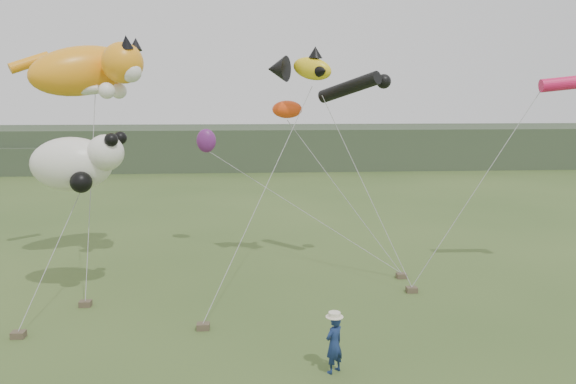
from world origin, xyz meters
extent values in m
plane|color=#385123|center=(0.00, 0.00, 0.00)|extent=(120.00, 120.00, 0.00)
cube|color=#2D3D28|center=(0.00, 45.00, 2.00)|extent=(90.00, 12.00, 4.00)
imported|color=navy|center=(0.85, 0.01, 0.78)|extent=(0.68, 0.65, 1.56)
cube|color=brown|center=(-6.95, 5.23, 0.10)|extent=(0.39, 0.31, 0.20)
cube|color=brown|center=(-2.77, 2.99, 0.10)|extent=(0.39, 0.31, 0.20)
cube|color=brown|center=(4.64, 5.82, 0.10)|extent=(0.39, 0.31, 0.20)
cube|color=brown|center=(-8.23, 2.78, 0.10)|extent=(0.39, 0.31, 0.20)
cube|color=brown|center=(4.70, 7.45, 0.10)|extent=(0.39, 0.31, 0.20)
ellipsoid|color=orange|center=(-7.86, 9.81, 8.13)|extent=(4.80, 4.09, 2.54)
sphere|color=orange|center=(-6.09, 8.92, 8.39)|extent=(1.59, 1.59, 1.59)
cone|color=black|center=(-5.83, 8.48, 9.14)|extent=(0.49, 0.60, 0.60)
cone|color=black|center=(-5.65, 9.37, 9.14)|extent=(0.49, 0.57, 0.56)
sphere|color=white|center=(-5.74, 8.66, 8.04)|extent=(0.79, 0.79, 0.79)
ellipsoid|color=white|center=(-7.68, 9.54, 7.42)|extent=(1.55, 0.78, 0.49)
sphere|color=white|center=(-6.62, 8.40, 7.34)|extent=(0.62, 0.62, 0.62)
sphere|color=white|center=(-6.44, 9.63, 7.34)|extent=(0.62, 0.62, 0.62)
cylinder|color=orange|center=(-10.15, 10.51, 8.48)|extent=(1.64, 1.20, 0.96)
ellipsoid|color=yellow|center=(1.18, 8.28, 8.17)|extent=(1.82, 1.34, 1.15)
cone|color=black|center=(-0.16, 8.61, 8.17)|extent=(1.14, 1.24, 1.00)
cone|color=black|center=(1.29, 8.28, 8.78)|extent=(0.56, 0.56, 0.45)
cone|color=black|center=(1.51, 7.72, 8.06)|extent=(0.59, 0.62, 0.45)
cone|color=black|center=(1.51, 8.83, 8.06)|extent=(0.59, 0.62, 0.45)
cylinder|color=black|center=(2.68, 8.69, 7.47)|extent=(2.30, 2.51, 1.23)
sphere|color=black|center=(3.96, 8.24, 7.70)|extent=(0.57, 0.57, 0.57)
ellipsoid|color=white|center=(-7.37, 6.10, 4.83)|extent=(2.78, 1.85, 1.85)
sphere|color=white|center=(-6.14, 5.79, 5.24)|extent=(1.24, 1.24, 1.24)
sphere|color=black|center=(-5.83, 5.38, 5.70)|extent=(0.45, 0.45, 0.45)
sphere|color=black|center=(-5.73, 6.25, 5.70)|extent=(0.45, 0.45, 0.45)
sphere|color=black|center=(-6.86, 5.27, 4.32)|extent=(0.72, 0.72, 0.72)
sphere|color=black|center=(-8.20, 6.41, 4.42)|extent=(0.72, 0.72, 0.72)
ellipsoid|color=#FF4812|center=(0.29, 9.35, 6.60)|extent=(1.22, 0.71, 0.71)
ellipsoid|color=#67206C|center=(-3.20, 12.06, 5.14)|extent=(0.88, 0.59, 1.08)
camera|label=1|loc=(-1.31, -13.55, 7.12)|focal=35.00mm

